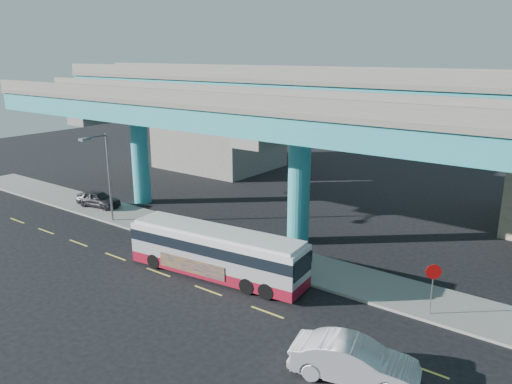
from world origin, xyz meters
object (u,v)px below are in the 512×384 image
Objects in this scene: sedan at (354,361)px; street_lamp at (102,165)px; parked_car at (98,199)px; stop_sign at (433,278)px; transit_bus at (216,251)px.

street_lamp is (-23.65, 6.07, 3.79)m from sedan.
sedan is 28.66m from parked_car.
stop_sign is at bearing 1.66° from street_lamp.
parked_car is 5.79m from street_lamp.
street_lamp is at bearing 172.62° from stop_sign.
transit_bus is at bearing -114.24° from parked_car.
sedan is 0.79× the size of street_lamp.
street_lamp is 2.55× the size of stop_sign.
stop_sign is at bearing 7.07° from transit_bus.
street_lamp is at bearing 165.02° from transit_bus.
stop_sign reaches higher than parked_car.
parked_car is (-16.71, 4.10, -0.75)m from transit_bus.
transit_bus reaches higher than stop_sign.
transit_bus is at bearing 55.23° from sedan.
sedan is at bearing -26.81° from transit_bus.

